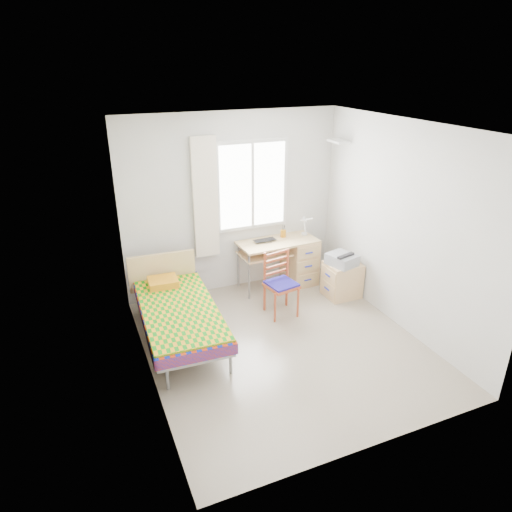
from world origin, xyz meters
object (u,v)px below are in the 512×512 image
at_px(chair, 280,280).
at_px(printer, 342,259).
at_px(bed, 178,310).
at_px(desk, 296,259).
at_px(cabinet, 342,280).

height_order(chair, printer, chair).
height_order(bed, desk, bed).
height_order(cabinet, printer, printer).
relative_size(bed, printer, 4.22).
distance_m(bed, printer, 2.44).
distance_m(chair, printer, 1.00).
bearing_deg(desk, bed, -160.40).
height_order(chair, cabinet, chair).
xyz_separation_m(desk, printer, (0.38, -0.68, 0.20)).
xyz_separation_m(desk, cabinet, (0.42, -0.66, -0.14)).
bearing_deg(bed, printer, 6.23).
bearing_deg(cabinet, desk, 122.71).
bearing_deg(desk, printer, -63.64).
height_order(bed, cabinet, bed).
height_order(bed, chair, chair).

